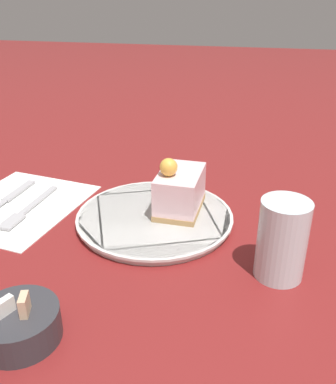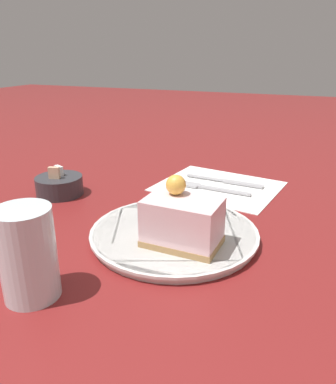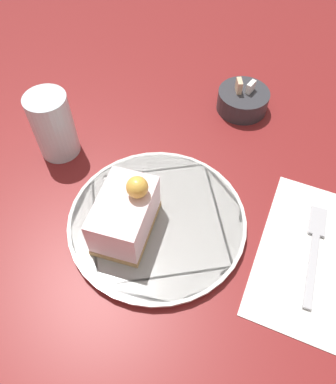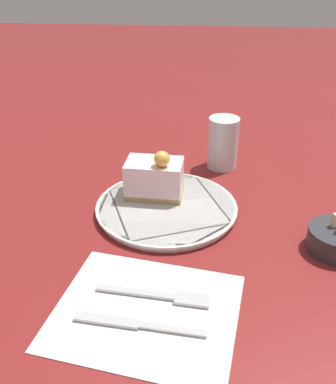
{
  "view_description": "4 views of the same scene",
  "coord_description": "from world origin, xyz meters",
  "px_view_note": "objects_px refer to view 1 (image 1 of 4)",
  "views": [
    {
      "loc": [
        -0.12,
        0.58,
        0.34
      ],
      "look_at": [
        0.0,
        -0.01,
        0.05
      ],
      "focal_mm": 40.0,
      "sensor_mm": 36.0,
      "label": 1
    },
    {
      "loc": [
        -0.44,
        -0.17,
        0.26
      ],
      "look_at": [
        0.04,
        0.03,
        0.06
      ],
      "focal_mm": 35.0,
      "sensor_mm": 36.0,
      "label": 2
    },
    {
      "loc": [
        0.1,
        -0.25,
        0.45
      ],
      "look_at": [
        0.03,
        0.03,
        0.05
      ],
      "focal_mm": 35.0,
      "sensor_mm": 36.0,
      "label": 3
    },
    {
      "loc": [
        0.65,
        0.07,
        0.4
      ],
      "look_at": [
        0.02,
        0.01,
        0.04
      ],
      "focal_mm": 40.0,
      "sensor_mm": 36.0,
      "label": 4
    }
  ],
  "objects_px": {
    "knife": "(10,197)",
    "sugar_bowl": "(19,324)",
    "cake_slice": "(179,190)",
    "drinking_glass": "(282,240)",
    "fork": "(26,210)",
    "plate": "(155,217)"
  },
  "relations": [
    {
      "from": "sugar_bowl",
      "to": "drinking_glass",
      "type": "height_order",
      "value": "drinking_glass"
    },
    {
      "from": "sugar_bowl",
      "to": "cake_slice",
      "type": "bearing_deg",
      "value": -112.09
    },
    {
      "from": "plate",
      "to": "knife",
      "type": "xyz_separation_m",
      "value": [
        0.26,
        -0.02,
        -0.0
      ]
    },
    {
      "from": "fork",
      "to": "drinking_glass",
      "type": "bearing_deg",
      "value": 173.26
    },
    {
      "from": "fork",
      "to": "sugar_bowl",
      "type": "distance_m",
      "value": 0.28
    },
    {
      "from": "plate",
      "to": "knife",
      "type": "distance_m",
      "value": 0.27
    },
    {
      "from": "plate",
      "to": "cake_slice",
      "type": "bearing_deg",
      "value": -144.69
    },
    {
      "from": "knife",
      "to": "sugar_bowl",
      "type": "bearing_deg",
      "value": 126.89
    },
    {
      "from": "plate",
      "to": "sugar_bowl",
      "type": "bearing_deg",
      "value": 72.6
    },
    {
      "from": "cake_slice",
      "to": "drinking_glass",
      "type": "relative_size",
      "value": 0.98
    },
    {
      "from": "cake_slice",
      "to": "knife",
      "type": "relative_size",
      "value": 0.63
    },
    {
      "from": "plate",
      "to": "cake_slice",
      "type": "xyz_separation_m",
      "value": [
        -0.03,
        -0.02,
        0.04
      ]
    },
    {
      "from": "fork",
      "to": "knife",
      "type": "bearing_deg",
      "value": -32.14
    },
    {
      "from": "sugar_bowl",
      "to": "drinking_glass",
      "type": "distance_m",
      "value": 0.32
    },
    {
      "from": "cake_slice",
      "to": "knife",
      "type": "bearing_deg",
      "value": 2.89
    },
    {
      "from": "cake_slice",
      "to": "sugar_bowl",
      "type": "xyz_separation_m",
      "value": [
        0.12,
        0.29,
        -0.03
      ]
    },
    {
      "from": "sugar_bowl",
      "to": "drinking_glass",
      "type": "relative_size",
      "value": 0.83
    },
    {
      "from": "cake_slice",
      "to": "knife",
      "type": "xyz_separation_m",
      "value": [
        0.3,
        0.0,
        -0.04
      ]
    },
    {
      "from": "plate",
      "to": "drinking_glass",
      "type": "xyz_separation_m",
      "value": [
        -0.19,
        0.1,
        0.05
      ]
    },
    {
      "from": "cake_slice",
      "to": "fork",
      "type": "distance_m",
      "value": 0.25
    },
    {
      "from": "cake_slice",
      "to": "plate",
      "type": "bearing_deg",
      "value": 37.96
    },
    {
      "from": "knife",
      "to": "drinking_glass",
      "type": "distance_m",
      "value": 0.47
    }
  ]
}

